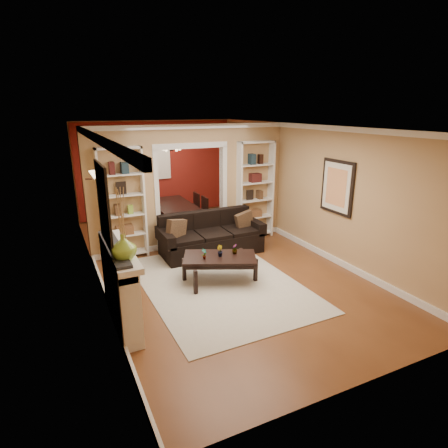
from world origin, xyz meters
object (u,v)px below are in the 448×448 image
bookshelf_right (255,190)px  fireplace (122,286)px  sofa (211,234)px  dining_table (174,215)px  coffee_table (220,269)px  bookshelf_left (122,204)px

bookshelf_right → fireplace: size_ratio=1.35×
sofa → bookshelf_right: (1.39, 0.58, 0.72)m
fireplace → dining_table: (2.14, 4.19, -0.27)m
coffee_table → bookshelf_left: 2.48m
bookshelf_right → dining_table: (-1.50, 1.66, -0.84)m
bookshelf_right → dining_table: size_ratio=1.31×
coffee_table → bookshelf_left: size_ratio=0.56×
sofa → dining_table: (-0.11, 2.24, -0.13)m
sofa → coffee_table: sofa is taller
sofa → coffee_table: bearing=-107.3°
bookshelf_left → bookshelf_right: same height
dining_table → bookshelf_right: bearing=-138.0°
sofa → fireplace: size_ratio=1.31×
coffee_table → bookshelf_right: size_ratio=0.56×
bookshelf_left → dining_table: (1.60, 1.66, -0.84)m
coffee_table → bookshelf_right: 2.77m
fireplace → bookshelf_right: bearing=34.8°
coffee_table → bookshelf_right: bookshelf_right is taller
fireplace → dining_table: bearing=62.9°
sofa → fireplace: (-2.25, -1.95, 0.15)m
sofa → bookshelf_left: bearing=161.3°
bookshelf_left → coffee_table: bearing=-55.7°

